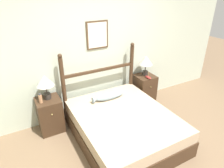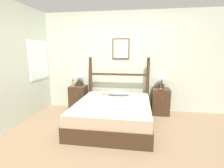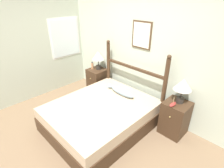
# 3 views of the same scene
# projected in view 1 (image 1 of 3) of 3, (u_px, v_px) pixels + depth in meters

# --- Properties ---
(ground_plane) EXTENTS (16.00, 16.00, 0.00)m
(ground_plane) POSITION_uv_depth(u_px,v_px,m) (150.00, 158.00, 3.15)
(ground_plane) COLOR #7A6047
(wall_back) EXTENTS (6.40, 0.08, 2.55)m
(wall_back) POSITION_uv_depth(u_px,v_px,m) (100.00, 51.00, 3.93)
(wall_back) COLOR beige
(wall_back) RESTS_ON ground_plane
(bed) EXTENTS (1.56, 1.91, 0.49)m
(bed) POSITION_uv_depth(u_px,v_px,m) (123.00, 126.00, 3.49)
(bed) COLOR #3D2819
(bed) RESTS_ON ground_plane
(headboard) EXTENTS (1.56, 0.08, 1.41)m
(headboard) POSITION_uv_depth(u_px,v_px,m) (100.00, 80.00, 3.97)
(headboard) COLOR #3D2819
(headboard) RESTS_ON ground_plane
(nightstand_left) EXTENTS (0.42, 0.44, 0.64)m
(nightstand_left) POSITION_uv_depth(u_px,v_px,m) (50.00, 115.00, 3.65)
(nightstand_left) COLOR #3D2819
(nightstand_left) RESTS_ON ground_plane
(nightstand_right) EXTENTS (0.42, 0.44, 0.64)m
(nightstand_right) POSITION_uv_depth(u_px,v_px,m) (144.00, 89.00, 4.56)
(nightstand_right) COLOR #3D2819
(nightstand_right) RESTS_ON ground_plane
(table_lamp_left) EXTENTS (0.30, 0.30, 0.45)m
(table_lamp_left) POSITION_uv_depth(u_px,v_px,m) (45.00, 82.00, 3.39)
(table_lamp_left) COLOR #2D2823
(table_lamp_left) RESTS_ON nightstand_left
(table_lamp_right) EXTENTS (0.30, 0.30, 0.45)m
(table_lamp_right) POSITION_uv_depth(u_px,v_px,m) (146.00, 61.00, 4.30)
(table_lamp_right) COLOR #2D2823
(table_lamp_right) RESTS_ON nightstand_right
(bottle) EXTENTS (0.06, 0.06, 0.18)m
(bottle) POSITION_uv_depth(u_px,v_px,m) (40.00, 99.00, 3.38)
(bottle) COLOR tan
(bottle) RESTS_ON nightstand_left
(model_boat) EXTENTS (0.07, 0.18, 0.16)m
(model_boat) POSITION_uv_depth(u_px,v_px,m) (148.00, 77.00, 4.29)
(model_boat) COLOR maroon
(model_boat) RESTS_ON nightstand_right
(fish_pillow) EXTENTS (0.65, 0.15, 0.13)m
(fish_pillow) POSITION_uv_depth(u_px,v_px,m) (109.00, 96.00, 3.78)
(fish_pillow) COLOR #8499A3
(fish_pillow) RESTS_ON bed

